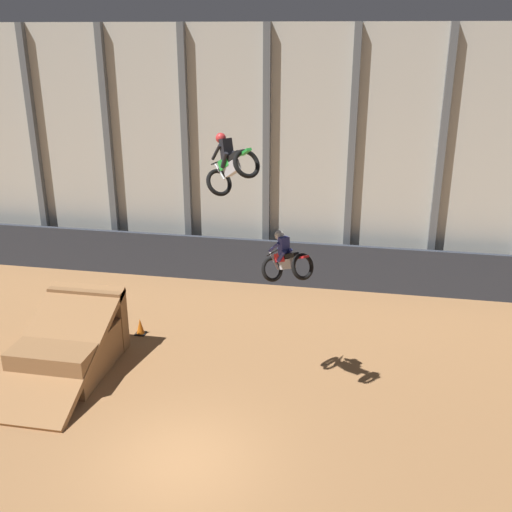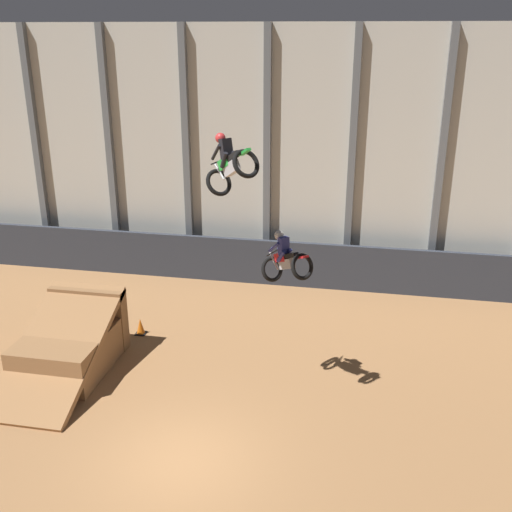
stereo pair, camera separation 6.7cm
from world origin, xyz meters
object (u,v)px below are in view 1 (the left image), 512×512
(dirt_ramp, at_px, (72,344))
(traffic_cone_near_ramp, at_px, (140,327))
(rider_bike_right_air, at_px, (285,260))
(rider_bike_left_air, at_px, (230,165))

(dirt_ramp, xyz_separation_m, traffic_cone_near_ramp, (1.32, 2.40, -0.49))
(dirt_ramp, relative_size, rider_bike_right_air, 2.83)
(rider_bike_left_air, xyz_separation_m, traffic_cone_near_ramp, (-4.11, 3.41, -6.62))
(rider_bike_left_air, bearing_deg, traffic_cone_near_ramp, 93.24)
(rider_bike_left_air, distance_m, traffic_cone_near_ramp, 8.51)
(rider_bike_right_air, relative_size, traffic_cone_near_ramp, 2.97)
(rider_bike_right_air, xyz_separation_m, traffic_cone_near_ramp, (-5.40, 2.33, -3.78))
(dirt_ramp, xyz_separation_m, rider_bike_left_air, (5.43, -1.01, 6.13))
(rider_bike_left_air, relative_size, rider_bike_right_air, 1.00)
(dirt_ramp, distance_m, rider_bike_left_air, 8.26)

